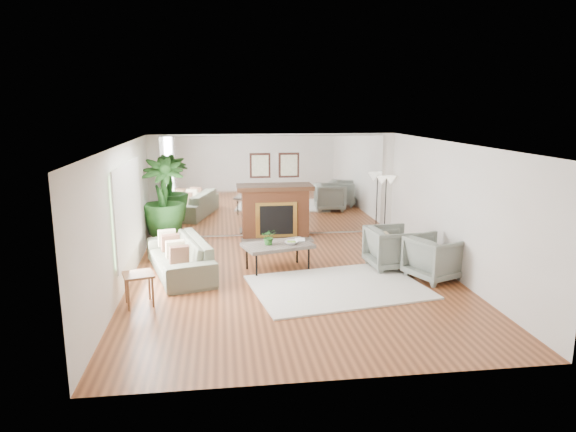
{
  "coord_description": "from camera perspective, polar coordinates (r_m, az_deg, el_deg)",
  "views": [
    {
      "loc": [
        -1.28,
        -8.86,
        3.15
      ],
      "look_at": [
        -0.04,
        0.6,
        1.1
      ],
      "focal_mm": 32.0,
      "sensor_mm": 36.0,
      "label": 1
    }
  ],
  "objects": [
    {
      "name": "ground",
      "position": [
        9.49,
        0.74,
        -7.27
      ],
      "size": [
        7.0,
        7.0,
        0.0
      ],
      "primitive_type": "plane",
      "color": "brown",
      "rests_on": "ground"
    },
    {
      "name": "mirror_panel",
      "position": [
        12.54,
        -1.51,
        3.39
      ],
      "size": [
        5.4,
        0.04,
        2.4
      ],
      "primitive_type": "cube",
      "color": "silver",
      "rests_on": "wall_back"
    },
    {
      "name": "area_rug",
      "position": [
        9.21,
        5.55,
        -7.85
      ],
      "size": [
        3.27,
        2.58,
        0.03
      ],
      "primitive_type": "cube",
      "rotation": [
        0.0,
        0.0,
        0.17
      ],
      "color": "white",
      "rests_on": "ground"
    },
    {
      "name": "potted_ficus",
      "position": [
        11.89,
        -13.71,
        1.74
      ],
      "size": [
        1.13,
        1.13,
        2.02
      ],
      "color": "#29231E",
      "rests_on": "ground"
    },
    {
      "name": "wall_right",
      "position": [
        10.02,
        17.93,
        0.58
      ],
      "size": [
        0.02,
        7.0,
        2.5
      ],
      "primitive_type": "cube",
      "color": "silver",
      "rests_on": "ground"
    },
    {
      "name": "wall_left",
      "position": [
        9.22,
        -17.96,
        -0.38
      ],
      "size": [
        0.02,
        7.0,
        2.5
      ],
      "primitive_type": "cube",
      "color": "silver",
      "rests_on": "ground"
    },
    {
      "name": "book",
      "position": [
        10.26,
        0.76,
        -2.68
      ],
      "size": [
        0.23,
        0.3,
        0.02
      ],
      "primitive_type": "imported",
      "rotation": [
        0.0,
        0.0,
        -0.13
      ],
      "color": "brown",
      "rests_on": "coffee_table"
    },
    {
      "name": "floor_lamp",
      "position": [
        12.75,
        10.85,
        3.4
      ],
      "size": [
        0.48,
        0.27,
        1.49
      ],
      "color": "black",
      "rests_on": "ground"
    },
    {
      "name": "fireplace",
      "position": [
        12.44,
        -1.39,
        0.56
      ],
      "size": [
        1.85,
        0.83,
        2.05
      ],
      "color": "brown",
      "rests_on": "ground"
    },
    {
      "name": "wall_back",
      "position": [
        12.56,
        -1.52,
        3.41
      ],
      "size": [
        6.0,
        0.02,
        2.5
      ],
      "primitive_type": "cube",
      "color": "silver",
      "rests_on": "ground"
    },
    {
      "name": "side_table",
      "position": [
        8.62,
        -16.28,
        -6.7
      ],
      "size": [
        0.58,
        0.58,
        0.53
      ],
      "rotation": [
        0.0,
        0.0,
        0.28
      ],
      "color": "brown",
      "rests_on": "ground"
    },
    {
      "name": "armchair_back",
      "position": [
        10.34,
        11.44,
        -3.48
      ],
      "size": [
        0.98,
        0.96,
        0.83
      ],
      "primitive_type": "imported",
      "rotation": [
        0.0,
        0.0,
        1.65
      ],
      "color": "gray",
      "rests_on": "ground"
    },
    {
      "name": "coffee_table",
      "position": [
        10.02,
        -1.15,
        -3.37
      ],
      "size": [
        1.47,
        1.1,
        0.52
      ],
      "rotation": [
        0.0,
        0.0,
        0.28
      ],
      "color": "#65584F",
      "rests_on": "ground"
    },
    {
      "name": "armchair_front",
      "position": [
        9.9,
        16.02,
        -4.48
      ],
      "size": [
        1.16,
        1.14,
        0.81
      ],
      "primitive_type": "imported",
      "rotation": [
        0.0,
        0.0,
        1.96
      ],
      "color": "gray",
      "rests_on": "ground"
    },
    {
      "name": "tabletop_plant",
      "position": [
        9.91,
        -2.12,
        -2.32
      ],
      "size": [
        0.31,
        0.28,
        0.32
      ],
      "primitive_type": "imported",
      "rotation": [
        0.0,
        0.0,
        -0.1
      ],
      "color": "#2E6726",
      "rests_on": "coffee_table"
    },
    {
      "name": "window_panel",
      "position": [
        9.58,
        -17.4,
        0.72
      ],
      "size": [
        0.04,
        2.4,
        1.5
      ],
      "primitive_type": "cube",
      "color": "#B2E09E",
      "rests_on": "wall_left"
    },
    {
      "name": "fruit_bowl",
      "position": [
        9.98,
        0.39,
        -2.96
      ],
      "size": [
        0.31,
        0.31,
        0.07
      ],
      "primitive_type": "imported",
      "rotation": [
        0.0,
        0.0,
        -0.22
      ],
      "color": "brown",
      "rests_on": "coffee_table"
    },
    {
      "name": "sofa",
      "position": [
        10.05,
        -11.95,
        -4.39
      ],
      "size": [
        1.49,
        2.5,
        0.68
      ],
      "primitive_type": "imported",
      "rotation": [
        0.0,
        0.0,
        -1.31
      ],
      "color": "#6F715A",
      "rests_on": "ground"
    }
  ]
}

